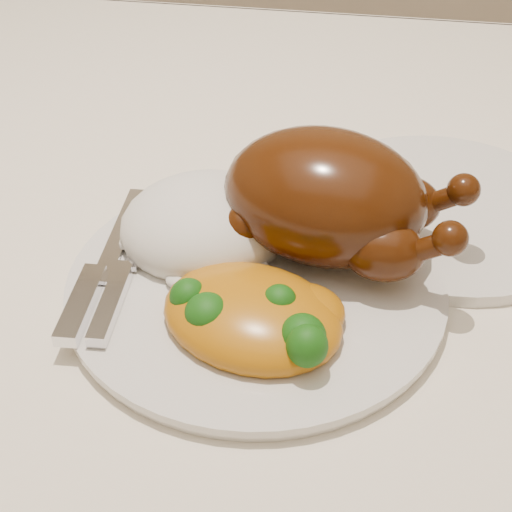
% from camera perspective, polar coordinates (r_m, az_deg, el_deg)
% --- Properties ---
extents(dining_table, '(1.60, 0.90, 0.76)m').
position_cam_1_polar(dining_table, '(0.62, -8.01, -6.42)').
color(dining_table, brown).
rests_on(dining_table, floor).
extents(tablecloth, '(1.73, 1.03, 0.18)m').
position_cam_1_polar(tablecloth, '(0.57, -8.65, -1.21)').
color(tablecloth, white).
rests_on(tablecloth, dining_table).
extents(dinner_plate, '(0.31, 0.31, 0.01)m').
position_cam_1_polar(dinner_plate, '(0.50, 0.00, -2.29)').
color(dinner_plate, silver).
rests_on(dinner_plate, tablecloth).
extents(side_plate, '(0.25, 0.25, 0.01)m').
position_cam_1_polar(side_plate, '(0.59, 14.82, 3.63)').
color(side_plate, silver).
rests_on(side_plate, tablecloth).
extents(roast_chicken, '(0.19, 0.13, 0.09)m').
position_cam_1_polar(roast_chicken, '(0.50, 5.93, 4.64)').
color(roast_chicken, '#431A07').
rests_on(roast_chicken, dinner_plate).
extents(rice_mound, '(0.16, 0.15, 0.07)m').
position_cam_1_polar(rice_mound, '(0.52, -4.05, 2.46)').
color(rice_mound, white).
rests_on(rice_mound, dinner_plate).
extents(mac_and_cheese, '(0.14, 0.12, 0.05)m').
position_cam_1_polar(mac_and_cheese, '(0.45, 0.24, -4.86)').
color(mac_and_cheese, '#C36F0C').
rests_on(mac_and_cheese, dinner_plate).
extents(cutlery, '(0.04, 0.17, 0.01)m').
position_cam_1_polar(cutlery, '(0.50, -11.75, -1.81)').
color(cutlery, silver).
rests_on(cutlery, dinner_plate).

